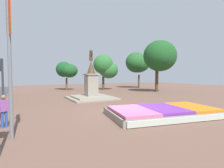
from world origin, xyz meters
TOP-DOWN VIEW (x-y plane):
  - ground_plane at (0.00, 0.00)m, footprint 75.06×75.06m
  - flower_planter at (1.92, -1.72)m, footprint 7.15×4.85m
  - statue_monument at (0.91, 7.55)m, footprint 4.57×4.57m
  - traffic_light_mid_block at (-6.78, 3.45)m, footprint 0.41×0.30m
  - banner_pole at (-6.10, -1.81)m, footprint 0.24×1.19m
  - pedestrian_with_handbag at (-6.47, 0.11)m, footprint 0.68×0.43m
  - park_tree_far_left at (7.17, 16.75)m, footprint 4.28×3.01m
  - park_tree_behind_statue at (14.42, 17.75)m, footprint 4.59×4.33m
  - park_tree_far_right at (12.29, 9.41)m, footprint 4.99×4.40m
  - park_tree_street_side at (1.34, 19.60)m, footprint 3.29×3.66m

SIDE VIEW (x-z plane):
  - ground_plane at x=0.00m, z-range 0.00..0.00m
  - flower_planter at x=1.92m, z-range -0.02..0.50m
  - pedestrian_with_handbag at x=-6.47m, z-range 0.09..1.64m
  - statue_monument at x=0.91m, z-range -1.58..3.53m
  - traffic_light_mid_block at x=-6.78m, z-range 0.71..4.22m
  - park_tree_street_side at x=1.34m, z-range 0.95..5.67m
  - banner_pole at x=-6.10m, z-range 0.33..6.39m
  - park_tree_far_left at x=7.17m, z-range 0.90..6.78m
  - park_tree_behind_statue at x=14.42m, z-range 1.39..8.28m
  - park_tree_far_right at x=12.29m, z-range 1.43..8.91m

